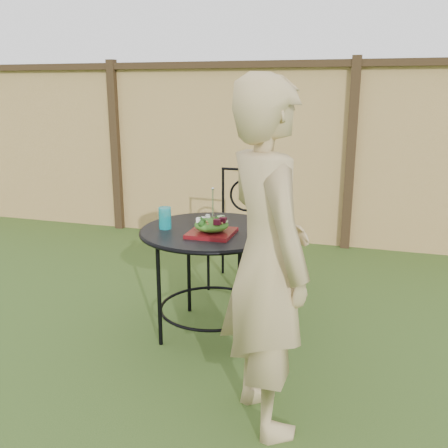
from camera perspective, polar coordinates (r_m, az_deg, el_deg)
name	(u,v)px	position (r m, az deg, el deg)	size (l,w,h in m)	color
ground	(139,319)	(3.68, -9.73, -10.67)	(60.00, 60.00, 0.00)	#204115
fence	(226,151)	(5.40, 0.28, 8.35)	(8.00, 0.12, 1.90)	#E6BA71
patio_table	(211,250)	(3.24, -1.44, -2.94)	(0.92, 0.92, 0.72)	black
patio_chair	(241,225)	(4.14, 1.92, -0.07)	(0.46, 0.46, 0.95)	black
diner	(267,260)	(2.31, 4.93, -4.15)	(0.61, 0.40, 1.66)	tan
salad_plate	(212,233)	(3.07, -1.43, -1.03)	(0.27, 0.27, 0.02)	#4E0B0D
salad	(212,225)	(3.05, -1.44, -0.10)	(0.21, 0.21, 0.08)	#235614
fork	(213,204)	(3.02, -1.27, 2.27)	(0.01, 0.01, 0.18)	silver
drinking_glass	(165,218)	(3.21, -6.77, 0.69)	(0.08, 0.08, 0.14)	#0D9099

